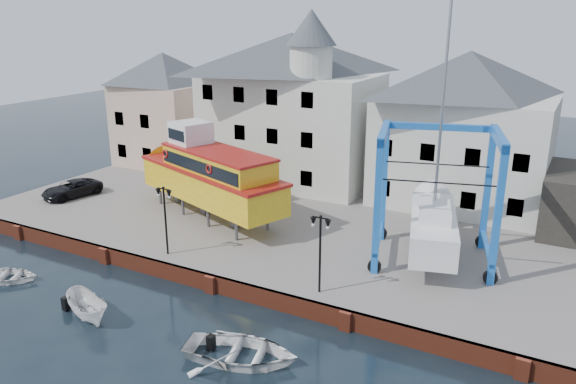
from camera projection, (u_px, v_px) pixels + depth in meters
The scene contains 14 objects.
ground at pixel (211, 292), 30.90m from camera, with size 140.00×140.00×0.00m, color black.
hardstanding at pixel (303, 222), 39.95m from camera, with size 44.00×22.00×1.00m, color slate.
quay_wall at pixel (212, 283), 30.84m from camera, with size 44.00×0.47×1.00m.
building_pink at pixel (166, 109), 52.30m from camera, with size 8.00×7.00×10.30m.
building_white_main at pixel (292, 106), 46.28m from camera, with size 14.00×8.30×14.00m.
building_white_right at pixel (464, 130), 40.68m from camera, with size 12.00×8.00×11.20m.
lamp_post_left at pixel (164, 203), 32.46m from camera, with size 1.12×0.32×4.20m.
lamp_post_right at pixel (320, 234), 27.90m from camera, with size 1.12×0.32×4.20m.
tour_boat at pixel (204, 173), 39.16m from camera, with size 15.11×8.28×6.44m.
travel_lift at pixel (433, 215), 32.74m from camera, with size 7.98×9.98×14.62m.
van at pixel (72, 189), 43.67m from camera, with size 2.11×4.58×1.27m, color black.
motorboat_a at pixel (89, 318), 28.30m from camera, with size 1.37×3.65×1.41m, color white.
motorboat_b at pixel (241, 360), 24.87m from camera, with size 3.69×5.17×1.07m, color white.
motorboat_d at pixel (6, 280), 32.29m from camera, with size 2.66×3.73×0.77m, color white.
Camera 1 is at (17.00, -22.35, 14.66)m, focal length 35.00 mm.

